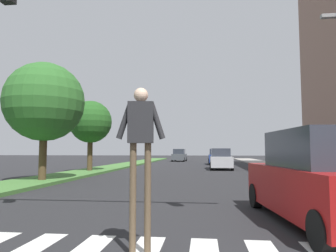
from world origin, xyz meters
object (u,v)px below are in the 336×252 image
pedestrian_performer (141,142)px  sedan_midblock (221,160)px  traffic_light_gantry (7,17)px  sedan_far_horizon (179,156)px  tree_far (91,122)px  sedan_distant (217,157)px  suv_crossing (321,179)px  tree_mid (44,102)px

pedestrian_performer → sedan_midblock: pedestrian_performer is taller
traffic_light_gantry → sedan_far_horizon: bearing=88.9°
sedan_midblock → traffic_light_gantry: bearing=-105.5°
tree_far → sedan_distant: size_ratio=1.12×
sedan_midblock → sedan_distant: sedan_distant is taller
suv_crossing → sedan_distant: suv_crossing is taller
traffic_light_gantry → pedestrian_performer: bearing=-23.4°
tree_mid → suv_crossing: (10.11, -7.22, -2.95)m
tree_far → tree_mid: bearing=-87.7°
tree_far → sedan_midblock: bearing=28.1°
tree_mid → tree_far: 6.95m
suv_crossing → sedan_midblock: size_ratio=1.06×
tree_far → pedestrian_performer: size_ratio=1.97×
traffic_light_gantry → sedan_far_horizon: (0.73, 38.35, -3.57)m
tree_far → pedestrian_performer: bearing=-67.0°
sedan_midblock → suv_crossing: bearing=-86.9°
pedestrian_performer → sedan_far_horizon: (-2.49, 39.74, -0.85)m
sedan_midblock → sedan_far_horizon: 18.91m
pedestrian_performer → sedan_distant: 30.54m
tree_far → sedan_distant: tree_far is taller
sedan_midblock → tree_mid: bearing=-127.3°
tree_far → sedan_far_horizon: size_ratio=1.18×
tree_mid → traffic_light_gantry: (3.50, -8.14, 0.49)m
tree_far → traffic_light_gantry: 15.56m
pedestrian_performer → tree_far: bearing=113.0°
tree_far → sedan_far_horizon: tree_far is taller
traffic_light_gantry → pedestrian_performer: traffic_light_gantry is taller
tree_mid → sedan_distant: 23.01m
traffic_light_gantry → sedan_distant: bearing=79.1°
traffic_light_gantry → sedan_distant: size_ratio=2.13×
tree_mid → tree_far: tree_mid is taller
pedestrian_performer → suv_crossing: pedestrian_performer is taller
traffic_light_gantry → sedan_far_horizon: traffic_light_gantry is taller
sedan_distant → sedan_far_horizon: (-4.87, 9.30, 0.01)m
pedestrian_performer → sedan_far_horizon: pedestrian_performer is taller
tree_mid → traffic_light_gantry: traffic_light_gantry is taller
tree_far → sedan_distant: (9.38, 13.97, -2.74)m
sedan_midblock → tree_far: bearing=-151.9°
sedan_far_horizon → suv_crossing: bearing=-81.1°
pedestrian_performer → traffic_light_gantry: bearing=156.6°
sedan_far_horizon → pedestrian_performer: bearing=-86.4°
pedestrian_performer → sedan_midblock: 21.61m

